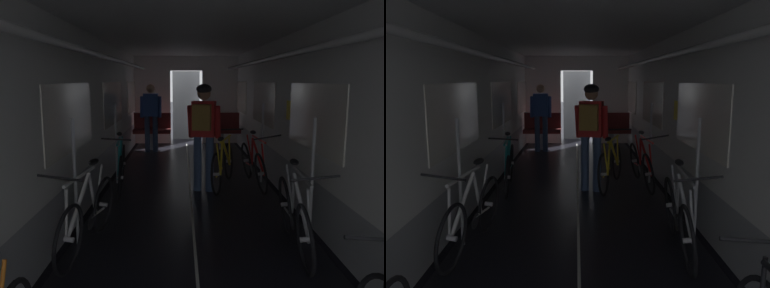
# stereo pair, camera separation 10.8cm
# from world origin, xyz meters

# --- Properties ---
(train_car_shell) EXTENTS (3.14, 12.34, 2.57)m
(train_car_shell) POSITION_xyz_m (-0.00, 3.60, 1.70)
(train_car_shell) COLOR black
(train_car_shell) RESTS_ON ground
(bench_seat_far_left) EXTENTS (0.98, 0.51, 0.95)m
(bench_seat_far_left) POSITION_xyz_m (-0.90, 8.07, 0.57)
(bench_seat_far_left) COLOR gray
(bench_seat_far_left) RESTS_ON ground
(bench_seat_far_right) EXTENTS (0.98, 0.51, 0.95)m
(bench_seat_far_right) POSITION_xyz_m (0.90, 8.07, 0.57)
(bench_seat_far_right) COLOR gray
(bench_seat_far_right) RESTS_ON ground
(bicycle_white) EXTENTS (0.49, 1.69, 0.95)m
(bicycle_white) POSITION_xyz_m (-1.13, 2.01, 0.38)
(bicycle_white) COLOR black
(bicycle_white) RESTS_ON ground
(bicycle_red) EXTENTS (0.46, 1.70, 0.96)m
(bicycle_red) POSITION_xyz_m (1.09, 4.49, 0.38)
(bicycle_red) COLOR black
(bicycle_red) RESTS_ON ground
(bicycle_silver) EXTENTS (0.44, 1.69, 0.95)m
(bicycle_silver) POSITION_xyz_m (1.05, 1.95, 0.38)
(bicycle_silver) COLOR black
(bicycle_silver) RESTS_ON ground
(bicycle_teal) EXTENTS (0.44, 1.69, 0.95)m
(bicycle_teal) POSITION_xyz_m (-1.13, 4.30, 0.38)
(bicycle_teal) COLOR black
(bicycle_teal) RESTS_ON ground
(person_cyclist_aisle) EXTENTS (0.56, 0.46, 1.73)m
(person_cyclist_aisle) POSITION_xyz_m (0.21, 4.17, 1.07)
(person_cyclist_aisle) COLOR #384C75
(person_cyclist_aisle) RESTS_ON ground
(bicycle_yellow_in_aisle) EXTENTS (0.70, 1.64, 0.95)m
(bicycle_yellow_in_aisle) POSITION_xyz_m (0.56, 4.43, 0.38)
(bicycle_yellow_in_aisle) COLOR black
(bicycle_yellow_in_aisle) RESTS_ON ground
(person_standing_near_bench) EXTENTS (0.53, 0.23, 1.69)m
(person_standing_near_bench) POSITION_xyz_m (-0.90, 7.70, 0.98)
(person_standing_near_bench) COLOR #384C75
(person_standing_near_bench) RESTS_ON ground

